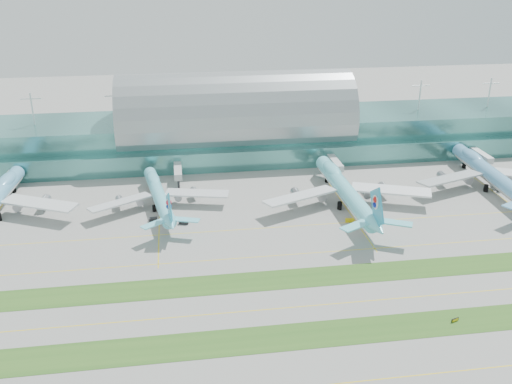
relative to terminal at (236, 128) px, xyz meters
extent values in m
plane|color=gray|center=(-0.01, -128.79, -14.23)|extent=(700.00, 700.00, 0.00)
cube|color=#3D7A75|center=(-0.01, 1.21, -4.23)|extent=(340.00, 42.00, 20.00)
cube|color=#3D7A75|center=(-0.01, -22.79, -9.23)|extent=(340.00, 8.00, 10.00)
ellipsoid|color=#9EA5A8|center=(-0.01, 1.21, 5.77)|extent=(340.00, 46.20, 16.17)
cylinder|color=white|center=(-0.01, 1.21, 13.77)|extent=(0.80, 0.80, 16.00)
cube|color=#B2B7B7|center=(-106.01, -33.79, -8.73)|extent=(3.50, 22.00, 3.00)
cylinder|color=black|center=(-106.01, -43.79, -12.23)|extent=(1.00, 1.00, 4.00)
cube|color=#B2B7B7|center=(-31.01, -33.79, -8.73)|extent=(3.50, 22.00, 3.00)
cylinder|color=black|center=(-31.01, -43.79, -12.23)|extent=(1.00, 1.00, 4.00)
cube|color=#B2B7B7|center=(43.99, -33.79, -8.73)|extent=(3.50, 22.00, 3.00)
cylinder|color=black|center=(43.99, -43.79, -12.23)|extent=(1.00, 1.00, 4.00)
cube|color=#B2B7B7|center=(118.99, -33.79, -8.73)|extent=(3.50, 22.00, 3.00)
cylinder|color=black|center=(118.99, -43.79, -12.23)|extent=(1.00, 1.00, 4.00)
cube|color=#2D591E|center=(-0.01, -156.79, -14.19)|extent=(420.00, 12.00, 0.08)
cube|color=#2D591E|center=(-0.01, -126.79, -14.19)|extent=(420.00, 12.00, 0.08)
cube|color=yellow|center=(-0.01, -142.79, -14.22)|extent=(420.00, 0.35, 0.01)
cube|color=yellow|center=(-0.01, -110.79, -14.22)|extent=(420.00, 0.35, 0.01)
cube|color=yellow|center=(-0.01, -88.79, -14.22)|extent=(420.00, 0.35, 0.01)
ellipsoid|color=#63AED9|center=(-104.34, -44.09, -5.96)|extent=(7.56, 20.33, 4.68)
cone|color=#63AED9|center=(-103.20, -27.14, -7.77)|extent=(6.91, 5.72, 6.57)
cube|color=white|center=(-86.70, -65.83, -8.19)|extent=(32.07, 21.03, 1.29)
cylinder|color=gray|center=(-91.07, -59.80, -10.41)|extent=(3.98, 6.05, 3.60)
cylinder|color=black|center=(-103.90, -37.54, -12.64)|extent=(1.91, 1.91, 3.18)
cylinder|color=#6AD7EA|center=(-39.48, -62.91, -8.82)|extent=(14.09, 55.11, 5.49)
ellipsoid|color=#6AD7EA|center=(-41.91, -47.72, -7.31)|extent=(7.79, 17.31, 3.91)
cone|color=#6AD7EA|center=(-44.15, -33.69, -8.82)|extent=(6.12, 5.24, 5.49)
cone|color=#6AD7EA|center=(-34.59, -93.53, -7.76)|extent=(6.41, 8.70, 5.22)
cube|color=silver|center=(-54.95, -67.17, -9.18)|extent=(26.21, 19.43, 1.08)
cylinder|color=#919399|center=(-51.77, -61.82, -11.04)|extent=(3.74, 5.29, 3.01)
cube|color=silver|center=(-23.45, -62.14, -9.18)|extent=(27.40, 12.45, 1.08)
cylinder|color=#919399|center=(-28.15, -58.05, -11.04)|extent=(3.74, 5.29, 3.01)
cube|color=#2EAAD0|center=(-34.87, -91.78, -2.18)|extent=(2.36, 11.58, 12.77)
cylinder|color=silver|center=(-35.01, -90.90, -0.85)|extent=(1.46, 4.32, 4.25)
cylinder|color=black|center=(-42.77, -42.30, -12.90)|extent=(1.59, 1.59, 2.66)
cylinder|color=black|center=(-41.55, -66.83, -12.90)|extent=(1.59, 1.59, 2.66)
cylinder|color=black|center=(-36.30, -65.99, -12.90)|extent=(1.59, 1.59, 2.66)
cylinder|color=#69D9E8|center=(38.09, -71.64, -7.55)|extent=(8.19, 67.96, 6.78)
ellipsoid|color=#69D9E8|center=(37.69, -52.65, -5.69)|extent=(6.87, 20.75, 4.83)
cone|color=#69D9E8|center=(37.33, -35.10, -7.55)|extent=(6.90, 5.61, 6.78)
cone|color=#69D9E8|center=(38.88, -109.92, -6.24)|extent=(6.65, 9.98, 6.44)
cube|color=white|center=(18.44, -74.23, -7.99)|extent=(33.41, 20.50, 1.34)
cylinder|color=gray|center=(23.24, -68.22, -10.29)|extent=(3.84, 6.09, 3.72)
cube|color=white|center=(57.82, -73.41, -7.99)|extent=(33.61, 19.36, 1.34)
cylinder|color=gray|center=(52.78, -67.61, -10.29)|extent=(3.84, 6.09, 3.72)
cube|color=#2A96BC|center=(38.84, -107.73, 0.65)|extent=(0.95, 14.39, 15.77)
cylinder|color=white|center=(38.81, -106.64, 2.29)|extent=(1.09, 5.27, 5.25)
cylinder|color=black|center=(37.55, -45.86, -12.59)|extent=(1.97, 1.97, 3.28)
cylinder|color=black|center=(34.90, -76.08, -12.59)|extent=(1.97, 1.97, 3.28)
cylinder|color=black|center=(41.46, -75.94, -12.59)|extent=(1.97, 1.97, 3.28)
cylinder|color=#5EA0D0|center=(108.42, -62.98, -7.61)|extent=(10.01, 67.46, 6.72)
ellipsoid|color=#5EA0D0|center=(109.34, -44.18, -5.77)|extent=(7.38, 20.72, 4.79)
cone|color=#5EA0D0|center=(110.19, -26.82, -7.61)|extent=(6.98, 5.74, 6.72)
cube|color=#B8BEBF|center=(88.82, -64.19, -8.05)|extent=(33.40, 18.40, 1.32)
cylinder|color=gray|center=(93.98, -58.58, -10.32)|extent=(3.97, 6.14, 3.69)
cylinder|color=black|center=(109.67, -37.47, -12.60)|extent=(1.95, 1.95, 3.25)
cylinder|color=black|center=(104.96, -67.15, -12.60)|extent=(1.95, 1.95, 3.25)
cylinder|color=black|center=(111.45, -67.47, -12.60)|extent=(1.95, 1.95, 3.25)
cube|color=black|center=(-41.88, -76.00, -13.56)|extent=(3.31, 1.95, 1.33)
cube|color=black|center=(-29.89, -80.63, -13.52)|extent=(3.98, 2.49, 1.42)
cube|color=gold|center=(35.53, -88.29, -13.56)|extent=(3.45, 2.00, 1.34)
cube|color=black|center=(49.93, -78.67, -13.45)|extent=(3.57, 2.62, 1.55)
cube|color=black|center=(46.42, -156.66, -13.68)|extent=(2.55, 1.07, 1.10)
cube|color=yellow|center=(46.48, -156.83, -13.68)|extent=(2.10, 0.74, 0.80)
cylinder|color=black|center=(45.57, -156.95, -13.98)|extent=(0.12, 0.12, 0.50)
cylinder|color=black|center=(47.28, -156.38, -13.98)|extent=(0.12, 0.12, 0.50)
camera|label=1|loc=(-30.84, -284.69, 85.46)|focal=40.00mm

